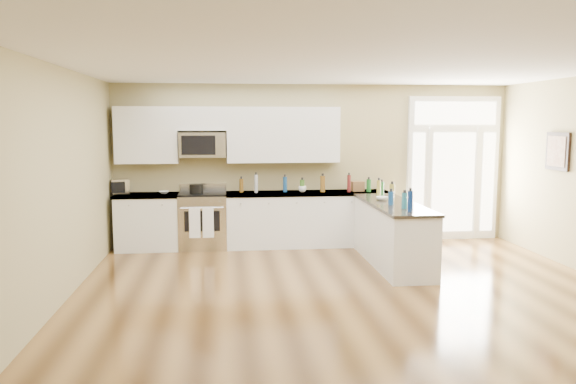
{
  "coord_description": "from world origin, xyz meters",
  "views": [
    {
      "loc": [
        -1.55,
        -5.84,
        2.14
      ],
      "look_at": [
        -0.69,
        2.0,
        1.16
      ],
      "focal_mm": 35.0,
      "sensor_mm": 36.0,
      "label": 1
    }
  ],
  "objects_px": {
    "toaster_oven": "(120,186)",
    "peninsula_cabinet": "(392,236)",
    "stockpot": "(196,189)",
    "kitchen_range": "(203,220)"
  },
  "relations": [
    {
      "from": "toaster_oven",
      "to": "peninsula_cabinet",
      "type": "bearing_deg",
      "value": -40.27
    },
    {
      "from": "stockpot",
      "to": "kitchen_range",
      "type": "bearing_deg",
      "value": 49.19
    },
    {
      "from": "kitchen_range",
      "to": "stockpot",
      "type": "height_order",
      "value": "stockpot"
    },
    {
      "from": "kitchen_range",
      "to": "stockpot",
      "type": "bearing_deg",
      "value": -130.81
    },
    {
      "from": "kitchen_range",
      "to": "stockpot",
      "type": "xyz_separation_m",
      "value": [
        -0.1,
        -0.11,
        0.56
      ]
    },
    {
      "from": "toaster_oven",
      "to": "stockpot",
      "type": "bearing_deg",
      "value": -30.29
    },
    {
      "from": "peninsula_cabinet",
      "to": "kitchen_range",
      "type": "bearing_deg",
      "value": 153.36
    },
    {
      "from": "peninsula_cabinet",
      "to": "stockpot",
      "type": "height_order",
      "value": "stockpot"
    },
    {
      "from": "peninsula_cabinet",
      "to": "toaster_oven",
      "type": "xyz_separation_m",
      "value": [
        -4.28,
        1.57,
        0.63
      ]
    },
    {
      "from": "stockpot",
      "to": "toaster_oven",
      "type": "height_order",
      "value": "toaster_oven"
    }
  ]
}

